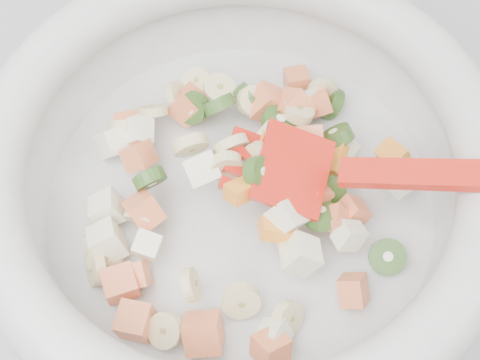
{
  "coord_description": "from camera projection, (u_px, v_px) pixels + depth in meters",
  "views": [
    {
      "loc": [
        -0.14,
        1.2,
        1.37
      ],
      "look_at": [
        -0.14,
        1.43,
        0.95
      ],
      "focal_mm": 50.0,
      "sensor_mm": 36.0,
      "label": 1
    }
  ],
  "objects": [
    {
      "name": "counter",
      "position": [
        337.0,
        344.0,
        0.93
      ],
      "size": [
        2.0,
        0.6,
        0.9
      ],
      "primitive_type": "cube",
      "color": "#A9AAAF",
      "rests_on": "ground"
    },
    {
      "name": "mixing_bowl",
      "position": [
        240.0,
        173.0,
        0.48
      ],
      "size": [
        0.45,
        0.38,
        0.14
      ],
      "color": "silver",
      "rests_on": "counter"
    }
  ]
}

